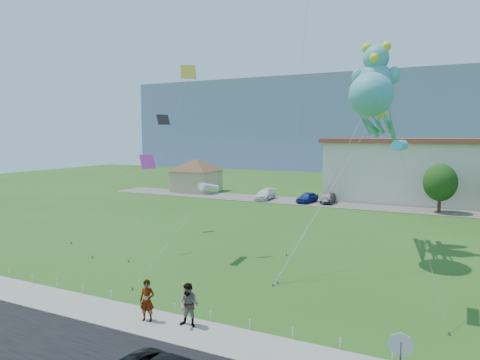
% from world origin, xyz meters
% --- Properties ---
extents(ground, '(160.00, 160.00, 0.00)m').
position_xyz_m(ground, '(0.00, 0.00, 0.00)').
color(ground, '#274F16').
rests_on(ground, ground).
extents(sidewalk, '(80.00, 2.50, 0.10)m').
position_xyz_m(sidewalk, '(0.00, -2.75, 0.05)').
color(sidewalk, gray).
rests_on(sidewalk, ground).
extents(parking_strip, '(70.00, 6.00, 0.06)m').
position_xyz_m(parking_strip, '(0.00, 35.00, 0.03)').
color(parking_strip, '#59544C').
rests_on(parking_strip, ground).
extents(hill_ridge, '(160.00, 50.00, 25.00)m').
position_xyz_m(hill_ridge, '(0.00, 120.00, 12.50)').
color(hill_ridge, slate).
rests_on(hill_ridge, ground).
extents(pavilion, '(9.20, 9.20, 5.00)m').
position_xyz_m(pavilion, '(-24.00, 38.00, 3.02)').
color(pavilion, tan).
rests_on(pavilion, ground).
extents(stop_sign, '(0.80, 0.07, 2.50)m').
position_xyz_m(stop_sign, '(9.50, -4.21, 1.87)').
color(stop_sign, slate).
rests_on(stop_sign, ground).
extents(rope_fence, '(26.05, 0.05, 0.50)m').
position_xyz_m(rope_fence, '(0.00, -1.30, 0.25)').
color(rope_fence, white).
rests_on(rope_fence, ground).
extents(tree_near, '(3.60, 3.60, 5.47)m').
position_xyz_m(tree_near, '(10.00, 34.00, 3.39)').
color(tree_near, '#3F2B19').
rests_on(tree_near, ground).
extents(pedestrian_left, '(0.80, 0.63, 1.92)m').
position_xyz_m(pedestrian_left, '(-1.55, -2.68, 1.06)').
color(pedestrian_left, gray).
rests_on(pedestrian_left, sidewalk).
extents(pedestrian_right, '(1.03, 0.84, 1.96)m').
position_xyz_m(pedestrian_right, '(0.49, -2.34, 1.08)').
color(pedestrian_right, gray).
rests_on(pedestrian_right, sidewalk).
extents(parked_car_white, '(2.00, 4.65, 1.34)m').
position_xyz_m(parked_car_white, '(-11.16, 34.64, 0.73)').
color(parked_car_white, white).
rests_on(parked_car_white, parking_strip).
extents(parked_car_blue, '(2.27, 4.08, 1.31)m').
position_xyz_m(parked_car_blue, '(-5.26, 34.47, 0.72)').
color(parked_car_blue, navy).
rests_on(parked_car_blue, parking_strip).
extents(parked_car_black, '(1.51, 3.83, 1.24)m').
position_xyz_m(parked_car_black, '(-2.76, 35.10, 0.68)').
color(parked_car_black, black).
rests_on(parked_car_black, parking_strip).
extents(octopus_kite, '(5.30, 13.96, 12.76)m').
position_xyz_m(octopus_kite, '(5.79, 13.22, 10.59)').
color(octopus_kite, teal).
rests_on(octopus_kite, ground).
extents(teddy_bear_kite, '(5.38, 12.77, 15.47)m').
position_xyz_m(teddy_bear_kite, '(5.44, 15.92, 12.81)').
color(teddy_bear_kite, teal).
rests_on(teddy_bear_kite, ground).
extents(small_kite_white, '(1.05, 8.49, 5.44)m').
position_xyz_m(small_kite_white, '(-4.20, 7.57, 4.96)').
color(small_kite_white, silver).
rests_on(small_kite_white, ground).
extents(small_kite_black, '(3.93, 8.78, 10.44)m').
position_xyz_m(small_kite_black, '(-13.15, 13.32, 8.83)').
color(small_kite_black, black).
rests_on(small_kite_black, ground).
extents(small_kite_cyan, '(2.79, 3.41, 8.55)m').
position_xyz_m(small_kite_cyan, '(8.48, 4.21, 8.05)').
color(small_kite_cyan, '#2FBBD6').
rests_on(small_kite_cyan, ground).
extents(small_kite_pink, '(3.05, 4.12, 7.10)m').
position_xyz_m(small_kite_pink, '(-9.47, 7.11, 6.07)').
color(small_kite_pink, '#E833B7').
rests_on(small_kite_pink, ground).
extents(small_kite_yellow, '(2.80, 5.23, 13.58)m').
position_xyz_m(small_kite_yellow, '(-6.82, 8.33, 11.56)').
color(small_kite_yellow, gold).
rests_on(small_kite_yellow, ground).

